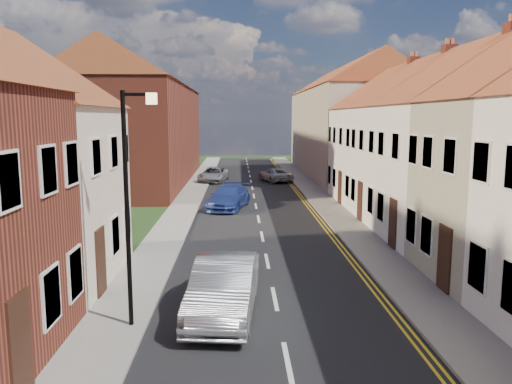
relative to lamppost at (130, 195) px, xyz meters
name	(u,v)px	position (x,y,z in m)	size (l,w,h in m)	color
road	(262,237)	(3.81, 10.00, -3.53)	(7.00, 90.00, 0.02)	black
pavement_left	(166,236)	(-0.59, 10.00, -3.48)	(1.80, 90.00, 0.12)	#ACA49C
pavement_right	(356,235)	(8.21, 10.00, -3.48)	(1.80, 90.00, 0.12)	#ACA49C
cottage_r_pink	(477,141)	(13.11, 8.90, 0.94)	(8.30, 6.00, 9.00)	white
cottage_r_white_far	(430,136)	(13.11, 14.30, 0.94)	(8.30, 5.20, 9.00)	white
cottage_r_cream_far	(398,133)	(13.11, 19.70, 0.94)	(8.30, 6.00, 9.00)	white
block_right_far	(347,119)	(13.11, 35.00, 1.76)	(8.30, 24.20, 10.50)	#B7B39A
block_left_far	(140,120)	(-5.49, 30.00, 1.76)	(8.30, 24.20, 10.50)	maroon
lamppost	(130,195)	(0.00, 0.00, 0.00)	(0.88, 0.15, 6.00)	black
car_mid	(224,287)	(2.31, 0.88, -2.75)	(1.66, 4.76, 1.57)	#999CA0
car_far	(229,197)	(2.14, 17.32, -2.85)	(1.93, 4.75, 1.38)	navy
car_distant	(214,175)	(0.61, 30.00, -2.91)	(2.09, 4.53, 1.26)	#989C9F
car_distant_b	(275,175)	(5.91, 30.00, -2.95)	(1.94, 4.22, 1.17)	#AEB2B6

